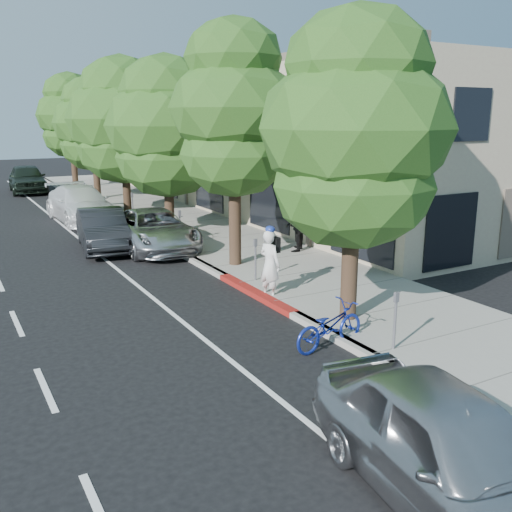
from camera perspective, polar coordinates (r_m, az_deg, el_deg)
ground at (r=15.35m, az=1.82°, el=-5.03°), size 120.00×120.00×0.00m
sidewalk at (r=23.19m, az=-3.55°, el=1.65°), size 4.60×56.00×0.15m
curb at (r=22.31m, az=-8.87°, el=1.02°), size 0.30×56.00×0.15m
curb_red_segment at (r=16.15m, az=-0.02°, el=-3.78°), size 0.32×4.00×0.15m
storefront_building at (r=34.94m, az=0.04°, el=11.46°), size 10.00×36.00×7.00m
street_tree_0 at (r=13.41m, az=9.87°, el=11.97°), size 4.47×4.47×7.39m
street_tree_1 at (r=18.46m, az=-2.22°, el=14.16°), size 4.11×4.11×7.95m
street_tree_2 at (r=23.96m, az=-8.94°, el=12.53°), size 4.97×4.97×7.41m
street_tree_3 at (r=29.64m, az=-13.16°, el=13.01°), size 5.56×5.56×7.89m
street_tree_4 at (r=35.44m, az=-15.97°, el=12.51°), size 4.65×4.65×7.28m
street_tree_5 at (r=41.29m, az=-18.05°, el=13.11°), size 4.50×4.50×7.83m
cyclist at (r=15.73m, az=1.40°, el=-0.86°), size 0.62×0.80×1.95m
bicycle at (r=12.63m, az=7.36°, el=-6.96°), size 2.00×0.95×1.01m
silver_suv at (r=22.00m, az=-10.15°, el=2.60°), size 2.86×5.58×1.51m
dark_sedan at (r=22.47m, az=-15.10°, el=2.59°), size 2.22×4.80×1.52m
white_pickup at (r=28.70m, az=-17.13°, el=4.98°), size 2.62×5.91×1.68m
dark_suv_far at (r=40.97m, az=-21.91°, el=7.20°), size 2.48×5.51×1.84m
near_car_a at (r=8.08m, az=18.90°, el=-17.97°), size 2.53×4.95×1.61m
pedestrian at (r=20.72m, az=3.89°, el=3.10°), size 1.18×1.18×1.92m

